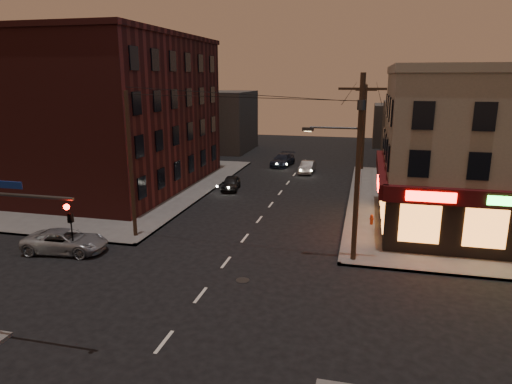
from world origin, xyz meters
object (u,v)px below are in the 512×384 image
(suv_cross, at_px, (65,241))
(sedan_far, at_px, (283,160))
(fire_hydrant, at_px, (372,219))
(sedan_mid, at_px, (307,167))
(sedan_near, at_px, (231,183))

(suv_cross, relative_size, sedan_far, 1.02)
(fire_hydrant, bearing_deg, suv_cross, -152.37)
(sedan_far, bearing_deg, sedan_mid, -37.51)
(suv_cross, bearing_deg, sedan_near, -23.10)
(sedan_near, bearing_deg, sedan_mid, 50.12)
(sedan_near, xyz_separation_m, sedan_mid, (5.74, 9.06, 0.01))
(sedan_mid, distance_m, fire_hydrant, 18.01)
(sedan_near, relative_size, fire_hydrant, 5.13)
(sedan_near, distance_m, fire_hydrant, 14.55)
(sedan_far, bearing_deg, suv_cross, -96.85)
(suv_cross, xyz_separation_m, sedan_far, (7.46, 29.09, 0.02))
(sedan_mid, xyz_separation_m, sedan_far, (-3.26, 3.26, 0.06))
(sedan_mid, distance_m, sedan_far, 4.61)
(sedan_near, height_order, fire_hydrant, sedan_near)
(sedan_near, height_order, sedan_far, sedan_far)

